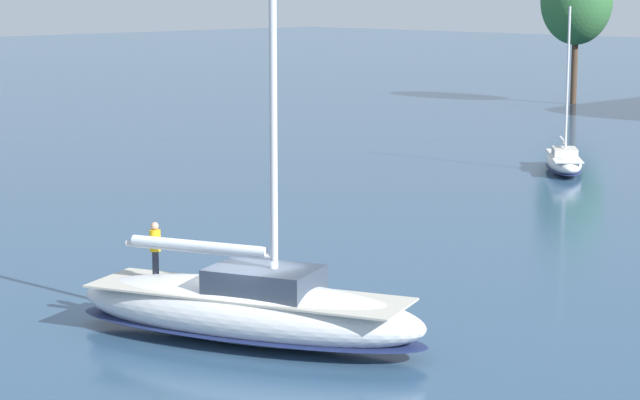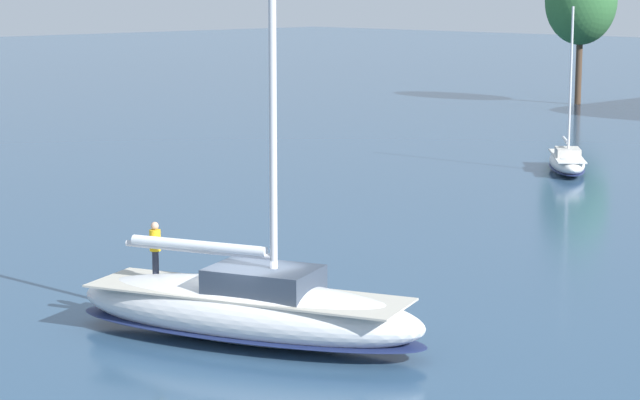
% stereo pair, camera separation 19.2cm
% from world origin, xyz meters
% --- Properties ---
extents(ground_plane, '(400.00, 400.00, 0.00)m').
position_xyz_m(ground_plane, '(0.00, 0.00, 0.00)').
color(ground_plane, '#2D4C6B').
extents(tree_shore_right, '(6.19, 6.19, 12.74)m').
position_xyz_m(tree_shore_right, '(-34.91, 69.61, 8.92)').
color(tree_shore_right, '#4C3828').
rests_on(tree_shore_right, ground).
extents(sailboat_main, '(11.45, 6.92, 15.22)m').
position_xyz_m(sailboat_main, '(0.02, 0.01, 1.03)').
color(sailboat_main, silver).
rests_on(sailboat_main, ground).
extents(sailboat_moored_near_marina, '(5.71, 6.29, 9.16)m').
position_xyz_m(sailboat_moored_near_marina, '(-12.60, 34.98, 0.62)').
color(sailboat_moored_near_marina, white).
rests_on(sailboat_moored_near_marina, ground).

